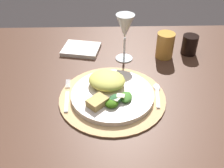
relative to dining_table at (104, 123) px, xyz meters
The scene contains 12 objects.
dining_table is the anchor object (origin of this frame).
placemat 0.16m from the dining_table, 48.50° to the right, with size 0.34×0.34×0.01m, color tan.
dinner_plate 0.17m from the dining_table, 48.50° to the right, with size 0.26×0.26×0.02m, color silver.
pasta_serving 0.19m from the dining_table, 29.47° to the left, with size 0.12×0.11×0.04m, color #D4D15A.
salad_greens 0.20m from the dining_table, 59.98° to the right, with size 0.09×0.08×0.02m.
bread_piece 0.20m from the dining_table, 99.79° to the right, with size 0.06×0.04×0.02m, color tan.
fork 0.20m from the dining_table, 164.28° to the right, with size 0.02×0.17×0.00m.
spoon 0.24m from the dining_table, ahead, with size 0.03×0.12×0.01m.
napkin 0.33m from the dining_table, 108.17° to the left, with size 0.15×0.12×0.02m, color white.
wine_glass 0.36m from the dining_table, 67.94° to the left, with size 0.07×0.07×0.18m.
amber_tumbler 0.38m from the dining_table, 41.94° to the left, with size 0.07×0.07×0.10m, color gold.
dark_tumbler 0.46m from the dining_table, 34.79° to the left, with size 0.06×0.06×0.08m, color black.
Camera 1 is at (0.01, -0.69, 1.28)m, focal length 42.66 mm.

